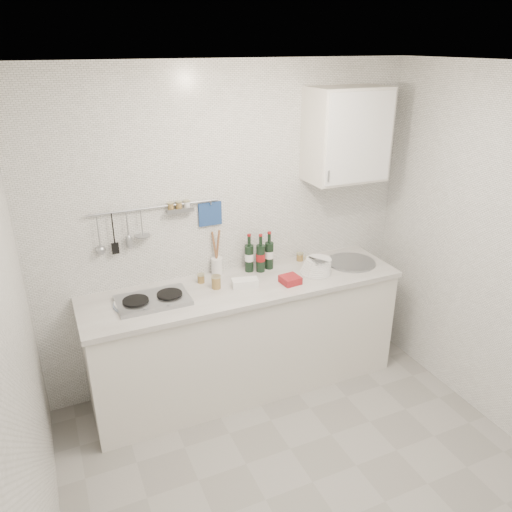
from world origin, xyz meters
The scene contains 17 objects.
floor centered at (0.00, 0.00, 0.00)m, with size 3.00×3.00×0.00m, color gray.
ceiling centered at (0.00, 0.00, 2.50)m, with size 3.00×3.00×0.00m, color silver.
back_wall centered at (0.00, 1.40, 1.25)m, with size 3.00×0.02×2.50m, color silver.
wall_left centered at (-1.50, 0.00, 1.25)m, with size 0.02×2.80×2.50m, color silver.
counter centered at (0.01, 1.10, 0.43)m, with size 2.44×0.64×0.96m.
wall_rail centered at (-0.60, 1.37, 1.43)m, with size 0.98×0.09×0.34m.
wall_cabinet centered at (0.90, 1.22, 1.95)m, with size 0.60×0.38×0.70m.
plate_stack_hob centered at (-0.82, 1.12, 0.93)m, with size 0.30×0.30×0.03m.
plate_stack_sink centered at (0.60, 1.06, 0.97)m, with size 0.26×0.25×0.11m.
wine_bottles centered at (0.20, 1.28, 1.07)m, with size 0.24×0.11×0.31m.
butter_dish centered at (-0.02, 1.06, 0.95)m, with size 0.19×0.10×0.06m, color white.
strawberry_punnet centered at (0.32, 0.97, 0.95)m, with size 0.14×0.14×0.06m, color #A7122D.
utensil_crock centered at (-0.13, 1.35, 1.01)m, with size 0.09×0.09×0.37m.
jar_a centered at (-0.29, 1.26, 0.96)m, with size 0.06×0.06×0.07m.
jar_b centered at (0.59, 1.32, 0.95)m, with size 0.06×0.06×0.07m.
jar_c centered at (0.58, 1.16, 0.97)m, with size 0.07×0.07×0.09m.
jar_d centered at (-0.22, 1.12, 0.97)m, with size 0.07×0.07×0.10m.
Camera 1 is at (-1.29, -2.01, 2.60)m, focal length 35.00 mm.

